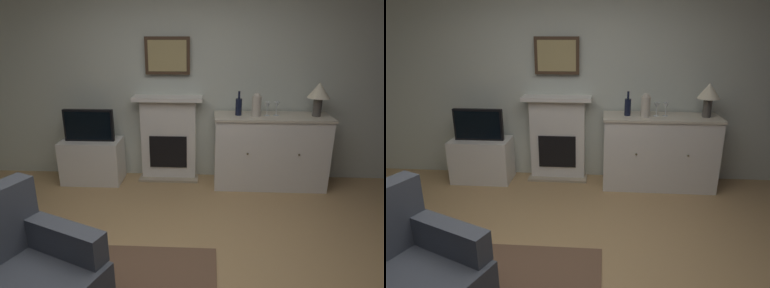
# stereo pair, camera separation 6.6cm
# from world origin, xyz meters

# --- Properties ---
(wall_rear) EXTENTS (6.10, 0.06, 2.64)m
(wall_rear) POSITION_xyz_m (0.00, 2.27, 1.32)
(wall_rear) COLOR silver
(wall_rear) RESTS_ON ground_plane
(fireplace_unit) EXTENTS (0.87, 0.30, 1.10)m
(fireplace_unit) POSITION_xyz_m (-0.26, 2.14, 0.55)
(fireplace_unit) COLOR white
(fireplace_unit) RESTS_ON ground_plane
(framed_picture) EXTENTS (0.55, 0.04, 0.45)m
(framed_picture) POSITION_xyz_m (-0.26, 2.18, 1.59)
(framed_picture) COLOR #473323
(sideboard_cabinet) EXTENTS (1.39, 0.49, 0.91)m
(sideboard_cabinet) POSITION_xyz_m (1.02, 1.96, 0.46)
(sideboard_cabinet) COLOR white
(sideboard_cabinet) RESTS_ON ground_plane
(table_lamp) EXTENTS (0.26, 0.26, 0.40)m
(table_lamp) POSITION_xyz_m (1.54, 1.96, 1.19)
(table_lamp) COLOR #4C4742
(table_lamp) RESTS_ON sideboard_cabinet
(wine_bottle) EXTENTS (0.08, 0.08, 0.29)m
(wine_bottle) POSITION_xyz_m (0.62, 1.97, 1.02)
(wine_bottle) COLOR black
(wine_bottle) RESTS_ON sideboard_cabinet
(wine_glass_left) EXTENTS (0.07, 0.07, 0.16)m
(wine_glass_left) POSITION_xyz_m (0.96, 1.96, 1.03)
(wine_glass_left) COLOR silver
(wine_glass_left) RESTS_ON sideboard_cabinet
(wine_glass_center) EXTENTS (0.07, 0.07, 0.16)m
(wine_glass_center) POSITION_xyz_m (1.07, 1.97, 1.03)
(wine_glass_center) COLOR silver
(wine_glass_center) RESTS_ON sideboard_cabinet
(vase_decorative) EXTENTS (0.11, 0.11, 0.28)m
(vase_decorative) POSITION_xyz_m (0.82, 1.91, 1.05)
(vase_decorative) COLOR beige
(vase_decorative) RESTS_ON sideboard_cabinet
(tv_cabinet) EXTENTS (0.75, 0.42, 0.56)m
(tv_cabinet) POSITION_xyz_m (-1.23, 1.98, 0.28)
(tv_cabinet) COLOR white
(tv_cabinet) RESTS_ON ground_plane
(tv_set) EXTENTS (0.62, 0.07, 0.40)m
(tv_set) POSITION_xyz_m (-1.23, 1.95, 0.76)
(tv_set) COLOR black
(tv_set) RESTS_ON tv_cabinet
(armchair) EXTENTS (1.04, 1.02, 0.92)m
(armchair) POSITION_xyz_m (-0.93, -0.37, 0.38)
(armchair) COLOR #474C56
(armchair) RESTS_ON ground_plane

